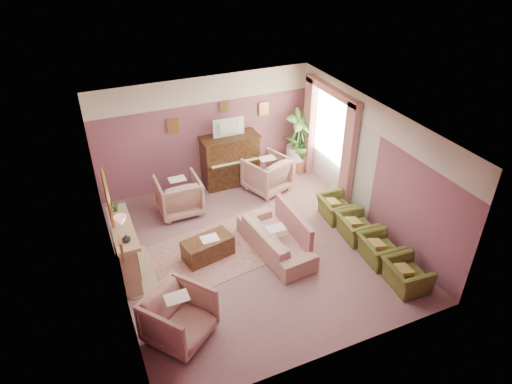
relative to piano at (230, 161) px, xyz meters
name	(u,v)px	position (x,y,z in m)	size (l,w,h in m)	color
floor	(254,247)	(-0.50, -2.68, -0.65)	(5.50, 6.00, 0.01)	#845D61
ceiling	(254,125)	(-0.50, -2.68, 2.15)	(5.50, 6.00, 0.01)	beige
wall_back	(206,132)	(-0.50, 0.32, 0.75)	(5.50, 0.02, 2.80)	#6D475C
wall_front	(336,291)	(-0.50, -5.68, 0.75)	(5.50, 0.02, 2.80)	#6D475C
wall_left	(110,224)	(-3.25, -2.68, 0.75)	(0.02, 6.00, 2.80)	#6D475C
wall_right	(370,164)	(2.25, -2.68, 0.75)	(0.02, 6.00, 2.80)	#6D475C
picture_rail_band	(203,90)	(-0.50, 0.31, 1.82)	(5.50, 0.01, 0.65)	silver
stripe_panel	(336,152)	(2.23, -1.38, 0.42)	(0.01, 3.00, 2.15)	beige
fireplace_surround	(125,252)	(-3.09, -2.48, -0.10)	(0.30, 1.40, 1.10)	tan
fireplace_inset	(131,257)	(-2.99, -2.48, -0.25)	(0.18, 0.72, 0.68)	black
fire_ember	(135,264)	(-2.95, -2.48, -0.43)	(0.06, 0.54, 0.10)	red
mantel_shelf	(122,228)	(-3.06, -2.48, 0.47)	(0.40, 1.55, 0.07)	tan
hearth	(139,271)	(-2.89, -2.48, -0.64)	(0.55, 1.50, 0.02)	tan
mirror_frame	(107,198)	(-3.20, -2.48, 1.15)	(0.04, 0.72, 1.20)	#B88D46
mirror_glass	(109,198)	(-3.17, -2.48, 1.15)	(0.01, 0.60, 1.06)	white
sconce_shade	(121,221)	(-3.12, -3.53, 1.33)	(0.20, 0.20, 0.16)	#F68F79
piano	(230,161)	(0.00, 0.00, 0.00)	(1.40, 0.60, 1.30)	#362110
piano_keyshelf	(235,164)	(0.00, -0.35, 0.07)	(1.30, 0.12, 0.06)	#362110
piano_keys	(235,163)	(0.00, -0.35, 0.11)	(1.20, 0.08, 0.02)	white
piano_top	(229,137)	(0.00, 0.00, 0.66)	(1.45, 0.65, 0.04)	#362110
television	(230,127)	(0.00, -0.05, 0.95)	(0.80, 0.12, 0.48)	black
print_back_left	(173,126)	(-1.30, 0.28, 1.07)	(0.30, 0.03, 0.38)	#B88D46
print_back_right	(264,109)	(1.05, 0.28, 1.13)	(0.26, 0.03, 0.34)	#B88D46
print_back_mid	(224,107)	(0.00, 0.28, 1.35)	(0.22, 0.03, 0.26)	#B88D46
print_left_wall	(121,249)	(-3.21, -3.88, 1.07)	(0.03, 0.28, 0.36)	#B88D46
window_blind	(332,125)	(2.20, -1.13, 1.05)	(0.03, 1.40, 1.80)	beige
curtain_left	(349,157)	(2.12, -2.05, 0.65)	(0.16, 0.34, 2.60)	#AE6A6B
curtain_right	(309,127)	(2.12, -0.21, 0.65)	(0.16, 0.34, 2.60)	#AE6A6B
pelmet	(332,91)	(2.12, -1.13, 1.91)	(0.16, 2.20, 0.16)	#AE6A6B
mantel_plant	(116,205)	(-3.05, -1.93, 0.64)	(0.16, 0.16, 0.28)	#407332
mantel_vase	(126,238)	(-3.05, -2.98, 0.58)	(0.16, 0.16, 0.16)	silver
area_rug	(213,253)	(-1.37, -2.53, -0.64)	(2.50, 1.80, 0.01)	#A16F66
coffee_table	(208,248)	(-1.49, -2.60, -0.43)	(1.00, 0.50, 0.45)	#442C18
table_paper	(210,238)	(-1.44, -2.60, -0.20)	(0.35, 0.28, 0.01)	white
sofa	(276,235)	(-0.14, -2.97, -0.24)	(0.67, 2.01, 0.81)	tan
sofa_throw	(293,223)	(0.26, -2.97, -0.05)	(0.10, 1.52, 0.56)	#AE6A6B
floral_armchair_left	(179,194)	(-1.57, -0.76, -0.15)	(0.96, 0.96, 1.00)	tan
floral_armchair_right	(267,172)	(0.72, -0.67, -0.15)	(0.96, 0.96, 1.00)	tan
floral_armchair_front	(179,315)	(-2.56, -4.37, -0.15)	(0.96, 0.96, 1.00)	tan
olive_chair_a	(407,272)	(1.65, -4.90, -0.30)	(0.57, 0.81, 0.70)	#555C24
olive_chair_b	(380,246)	(1.65, -4.08, -0.30)	(0.57, 0.81, 0.70)	#555C24
olive_chair_c	(357,224)	(1.65, -3.26, -0.30)	(0.57, 0.81, 0.70)	#555C24
olive_chair_d	(336,205)	(1.65, -2.44, -0.30)	(0.57, 0.81, 0.70)	#555C24
side_table	(296,158)	(1.88, -0.04, -0.30)	(0.52, 0.52, 0.70)	white
side_plant_big	(297,141)	(1.88, -0.04, 0.22)	(0.30, 0.30, 0.34)	#407332
side_plant_small	(303,142)	(2.00, -0.14, 0.19)	(0.16, 0.16, 0.28)	#407332
palm_pot	(298,166)	(1.89, -0.16, -0.48)	(0.34, 0.34, 0.34)	brown
palm_plant	(300,136)	(1.89, -0.16, 0.41)	(0.76, 0.76, 1.44)	#407332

